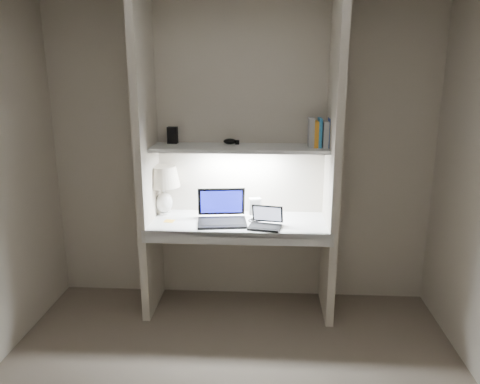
# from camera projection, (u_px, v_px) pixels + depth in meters

# --- Properties ---
(back_wall) EXTENTS (3.20, 0.01, 2.50)m
(back_wall) POSITION_uv_depth(u_px,v_px,m) (241.00, 156.00, 3.92)
(back_wall) COLOR beige
(back_wall) RESTS_ON floor
(alcove_panel_left) EXTENTS (0.06, 0.55, 2.50)m
(alcove_panel_left) POSITION_uv_depth(u_px,v_px,m) (147.00, 162.00, 3.70)
(alcove_panel_left) COLOR beige
(alcove_panel_left) RESTS_ON floor
(alcove_panel_right) EXTENTS (0.06, 0.55, 2.50)m
(alcove_panel_right) POSITION_uv_depth(u_px,v_px,m) (333.00, 164.00, 3.62)
(alcove_panel_right) COLOR beige
(alcove_panel_right) RESTS_ON floor
(desk) EXTENTS (1.40, 0.55, 0.04)m
(desk) POSITION_uv_depth(u_px,v_px,m) (239.00, 223.00, 3.79)
(desk) COLOR white
(desk) RESTS_ON alcove_panel_left
(desk_apron) EXTENTS (1.46, 0.03, 0.10)m
(desk_apron) POSITION_uv_depth(u_px,v_px,m) (237.00, 238.00, 3.55)
(desk_apron) COLOR silver
(desk_apron) RESTS_ON desk
(shelf) EXTENTS (1.40, 0.36, 0.03)m
(shelf) POSITION_uv_depth(u_px,v_px,m) (240.00, 148.00, 3.73)
(shelf) COLOR silver
(shelf) RESTS_ON back_wall
(strip_light) EXTENTS (0.60, 0.04, 0.02)m
(strip_light) POSITION_uv_depth(u_px,v_px,m) (240.00, 151.00, 3.73)
(strip_light) COLOR white
(strip_light) RESTS_ON shelf
(table_lamp) EXTENTS (0.28, 0.28, 0.42)m
(table_lamp) POSITION_uv_depth(u_px,v_px,m) (163.00, 182.00, 3.89)
(table_lamp) COLOR white
(table_lamp) RESTS_ON desk
(laptop_main) EXTENTS (0.42, 0.38, 0.26)m
(laptop_main) POSITION_uv_depth(u_px,v_px,m) (222.00, 215.00, 3.76)
(laptop_main) COLOR black
(laptop_main) RESTS_ON desk
(laptop_netbook) EXTENTS (0.28, 0.26, 0.16)m
(laptop_netbook) POSITION_uv_depth(u_px,v_px,m) (266.00, 222.00, 3.63)
(laptop_netbook) COLOR black
(laptop_netbook) RESTS_ON desk
(speaker) EXTENTS (0.11, 0.09, 0.14)m
(speaker) POSITION_uv_depth(u_px,v_px,m) (255.00, 206.00, 3.95)
(speaker) COLOR silver
(speaker) RESTS_ON desk
(mouse) EXTENTS (0.09, 0.07, 0.03)m
(mouse) POSITION_uv_depth(u_px,v_px,m) (268.00, 219.00, 3.78)
(mouse) COLOR black
(mouse) RESTS_ON desk
(cable_coil) EXTENTS (0.11, 0.11, 0.01)m
(cable_coil) POSITION_uv_depth(u_px,v_px,m) (257.00, 219.00, 3.80)
(cable_coil) COLOR black
(cable_coil) RESTS_ON desk
(sticky_note) EXTENTS (0.09, 0.09, 0.00)m
(sticky_note) POSITION_uv_depth(u_px,v_px,m) (169.00, 221.00, 3.78)
(sticky_note) COLOR yellow
(sticky_note) RESTS_ON desk
(book_row) EXTENTS (0.22, 0.15, 0.23)m
(book_row) POSITION_uv_depth(u_px,v_px,m) (322.00, 133.00, 3.66)
(book_row) COLOR silver
(book_row) RESTS_ON shelf
(shelf_box) EXTENTS (0.08, 0.06, 0.14)m
(shelf_box) POSITION_uv_depth(u_px,v_px,m) (173.00, 135.00, 3.84)
(shelf_box) COLOR black
(shelf_box) RESTS_ON shelf
(shelf_gadget) EXTENTS (0.11, 0.08, 0.05)m
(shelf_gadget) POSITION_uv_depth(u_px,v_px,m) (230.00, 141.00, 3.81)
(shelf_gadget) COLOR black
(shelf_gadget) RESTS_ON shelf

